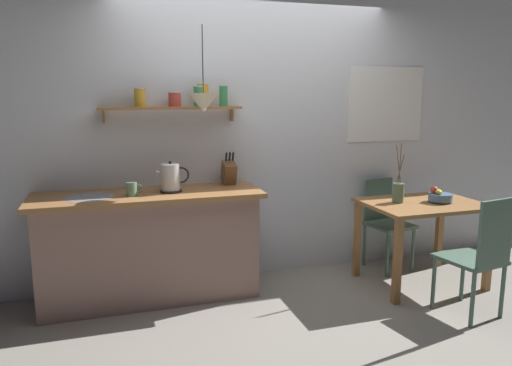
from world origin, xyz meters
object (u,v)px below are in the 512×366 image
object	(u,v)px
dining_table	(422,215)
fruit_bowl	(439,196)
electric_kettle	(171,178)
knife_block	(229,172)
dining_chair_near	(480,253)
twig_vase	(398,192)
dining_chair_far	(384,218)
pendant_lamp	(203,102)
coffee_mug_by_sink	(132,189)

from	to	relation	value
dining_table	fruit_bowl	world-z (taller)	fruit_bowl
dining_table	fruit_bowl	bearing A→B (deg)	-16.53
electric_kettle	knife_block	bearing A→B (deg)	18.77
dining_table	electric_kettle	size ratio (longest dim) A/B	3.79
fruit_bowl	electric_kettle	bearing A→B (deg)	170.22
fruit_bowl	knife_block	xyz separation A→B (m)	(-1.77, 0.58, 0.21)
dining_chair_near	twig_vase	distance (m)	0.88
dining_table	dining_chair_far	size ratio (longest dim) A/B	1.16
dining_chair_far	pendant_lamp	bearing A→B (deg)	-173.26
dining_table	twig_vase	size ratio (longest dim) A/B	1.93
knife_block	pendant_lamp	world-z (taller)	pendant_lamp
twig_vase	pendant_lamp	bearing A→B (deg)	172.95
fruit_bowl	coffee_mug_by_sink	xyz separation A→B (m)	(-2.61, 0.33, 0.16)
dining_table	fruit_bowl	size ratio (longest dim) A/B	4.91
knife_block	dining_chair_near	bearing A→B (deg)	-38.05
dining_chair_far	pendant_lamp	distance (m)	2.17
dining_chair_near	pendant_lamp	xyz separation A→B (m)	(-1.89, 1.00, 1.11)
dining_chair_far	electric_kettle	bearing A→B (deg)	-176.47
dining_chair_near	pendant_lamp	world-z (taller)	pendant_lamp
dining_chair_near	coffee_mug_by_sink	xyz separation A→B (m)	(-2.46, 1.02, 0.44)
pendant_lamp	knife_block	bearing A→B (deg)	44.85
dining_chair_far	knife_block	xyz separation A→B (m)	(-1.56, 0.05, 0.53)
fruit_bowl	knife_block	distance (m)	1.87
fruit_bowl	electric_kettle	size ratio (longest dim) A/B	0.77
knife_block	pendant_lamp	xyz separation A→B (m)	(-0.27, -0.27, 0.61)
dining_table	coffee_mug_by_sink	size ratio (longest dim) A/B	7.84
dining_chair_far	knife_block	world-z (taller)	knife_block
coffee_mug_by_sink	pendant_lamp	xyz separation A→B (m)	(0.58, -0.03, 0.67)
fruit_bowl	coffee_mug_by_sink	size ratio (longest dim) A/B	1.60
knife_block	twig_vase	bearing A→B (deg)	-18.63
electric_kettle	coffee_mug_by_sink	distance (m)	0.33
dining_chair_far	pendant_lamp	size ratio (longest dim) A/B	1.32
dining_chair_near	dining_chair_far	bearing A→B (deg)	92.64
dining_table	dining_chair_far	xyz separation A→B (m)	(-0.07, 0.49, -0.15)
twig_vase	electric_kettle	size ratio (longest dim) A/B	1.96
knife_block	electric_kettle	bearing A→B (deg)	-161.23
twig_vase	pendant_lamp	xyz separation A→B (m)	(-1.68, 0.21, 0.79)
fruit_bowl	coffee_mug_by_sink	bearing A→B (deg)	172.70
dining_chair_far	twig_vase	size ratio (longest dim) A/B	1.66
dining_table	knife_block	distance (m)	1.76
dining_table	knife_block	bearing A→B (deg)	161.78
coffee_mug_by_sink	dining_table	bearing A→B (deg)	-6.78
dining_chair_near	electric_kettle	world-z (taller)	electric_kettle
coffee_mug_by_sink	dining_chair_near	bearing A→B (deg)	-22.56
dining_table	coffee_mug_by_sink	distance (m)	2.52
dining_table	dining_chair_near	xyz separation A→B (m)	(-0.02, -0.73, -0.12)
dining_chair_far	coffee_mug_by_sink	bearing A→B (deg)	-175.46
pendant_lamp	twig_vase	bearing A→B (deg)	-7.05
electric_kettle	knife_block	distance (m)	0.56
dining_table	knife_block	xyz separation A→B (m)	(-1.63, 0.54, 0.39)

